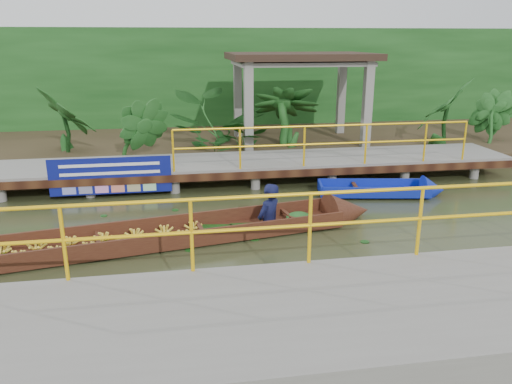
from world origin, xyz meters
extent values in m
plane|color=#2C3118|center=(0.00, 0.00, 0.00)|extent=(80.00, 80.00, 0.00)
cube|color=#332619|center=(0.00, 7.50, 0.23)|extent=(30.00, 8.00, 0.45)
cube|color=slate|center=(0.00, 3.50, 0.50)|extent=(16.00, 2.00, 0.15)
cube|color=black|center=(0.00, 2.50, 0.42)|extent=(16.00, 0.12, 0.18)
cylinder|color=yellow|center=(2.75, 2.55, 1.57)|extent=(7.50, 0.05, 0.05)
cylinder|color=yellow|center=(2.75, 2.55, 1.12)|extent=(7.50, 0.05, 0.05)
cylinder|color=yellow|center=(2.75, 2.55, 1.07)|extent=(0.05, 0.05, 1.00)
cylinder|color=slate|center=(-4.00, 2.70, 0.22)|extent=(0.24, 0.24, 0.55)
cylinder|color=slate|center=(-4.00, 4.30, 0.22)|extent=(0.24, 0.24, 0.55)
cylinder|color=slate|center=(-2.00, 2.70, 0.22)|extent=(0.24, 0.24, 0.55)
cylinder|color=slate|center=(-2.00, 4.30, 0.22)|extent=(0.24, 0.24, 0.55)
cylinder|color=slate|center=(0.00, 2.70, 0.22)|extent=(0.24, 0.24, 0.55)
cylinder|color=slate|center=(0.00, 4.30, 0.22)|extent=(0.24, 0.24, 0.55)
cylinder|color=slate|center=(2.00, 2.70, 0.22)|extent=(0.24, 0.24, 0.55)
cylinder|color=slate|center=(2.00, 4.30, 0.22)|extent=(0.24, 0.24, 0.55)
cylinder|color=slate|center=(4.00, 2.70, 0.22)|extent=(0.24, 0.24, 0.55)
cylinder|color=slate|center=(4.00, 4.30, 0.22)|extent=(0.24, 0.24, 0.55)
cylinder|color=slate|center=(6.00, 2.70, 0.22)|extent=(0.24, 0.24, 0.55)
cylinder|color=slate|center=(6.00, 4.30, 0.22)|extent=(0.24, 0.24, 0.55)
cylinder|color=slate|center=(0.00, 2.70, 0.22)|extent=(0.24, 0.24, 0.55)
cube|color=slate|center=(1.00, -4.20, 0.30)|extent=(18.00, 2.40, 0.70)
cylinder|color=yellow|center=(1.00, -3.05, 1.65)|extent=(10.00, 0.05, 0.05)
cylinder|color=yellow|center=(1.00, -3.05, 1.20)|extent=(10.00, 0.05, 0.05)
cylinder|color=yellow|center=(1.00, -3.05, 1.15)|extent=(0.05, 0.05, 1.00)
cube|color=slate|center=(1.20, 5.10, 1.60)|extent=(0.25, 0.25, 2.80)
cube|color=slate|center=(4.80, 5.10, 1.60)|extent=(0.25, 0.25, 2.80)
cube|color=slate|center=(1.20, 7.50, 1.60)|extent=(0.25, 0.25, 2.80)
cube|color=slate|center=(4.80, 7.50, 1.60)|extent=(0.25, 0.25, 2.80)
cube|color=slate|center=(3.00, 6.30, 2.90)|extent=(4.00, 2.60, 0.12)
cube|color=black|center=(3.00, 6.30, 3.10)|extent=(4.40, 3.00, 0.20)
cube|color=#144014|center=(0.00, 10.00, 2.00)|extent=(30.00, 0.80, 4.00)
cube|color=#36170E|center=(-1.47, -0.47, 0.06)|extent=(7.46, 2.22, 0.06)
cube|color=#36170E|center=(-1.55, -0.01, 0.19)|extent=(7.31, 1.36, 0.32)
cube|color=#36170E|center=(-1.39, -0.92, 0.19)|extent=(7.31, 1.36, 0.32)
cone|color=#36170E|center=(2.59, 0.26, 0.13)|extent=(1.07, 1.04, 0.89)
ellipsoid|color=#144014|center=(1.45, 0.06, 0.15)|extent=(0.58, 0.49, 0.24)
imported|color=black|center=(0.81, -0.06, 0.93)|extent=(0.73, 0.71, 1.69)
cube|color=#0E1F9A|center=(3.71, 1.67, 0.09)|extent=(2.64, 1.17, 0.09)
cube|color=#0E1F9A|center=(3.77, 2.05, 0.19)|extent=(2.53, 0.47, 0.26)
cube|color=#0E1F9A|center=(3.64, 1.30, 0.19)|extent=(2.53, 0.47, 0.26)
cube|color=#0E1F9A|center=(2.45, 1.88, 0.19)|extent=(0.18, 0.76, 0.26)
cone|color=#0E1F9A|center=(5.13, 1.44, 0.14)|extent=(0.62, 0.79, 0.71)
cube|color=black|center=(3.29, 1.74, 0.22)|extent=(0.21, 0.77, 0.04)
cube|color=navy|center=(-2.47, 2.48, 0.55)|extent=(2.80, 0.03, 0.87)
cube|color=white|center=(-2.47, 2.46, 0.82)|extent=(2.27, 0.01, 0.07)
cube|color=white|center=(-2.47, 2.46, 0.62)|extent=(2.27, 0.01, 0.07)
imported|color=#144014|center=(-4.00, 5.30, 1.44)|extent=(1.59, 1.59, 1.99)
imported|color=#144014|center=(-2.00, 5.30, 1.44)|extent=(1.59, 1.59, 1.99)
imported|color=#144014|center=(0.50, 5.30, 1.44)|extent=(1.59, 1.59, 1.99)
imported|color=#144014|center=(2.50, 5.30, 1.44)|extent=(1.59, 1.59, 1.99)
imported|color=#144014|center=(7.50, 5.30, 1.44)|extent=(1.59, 1.59, 1.99)
imported|color=#144014|center=(9.00, 5.30, 1.44)|extent=(1.59, 1.59, 1.99)
camera|label=1|loc=(-0.97, -9.17, 3.63)|focal=35.00mm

